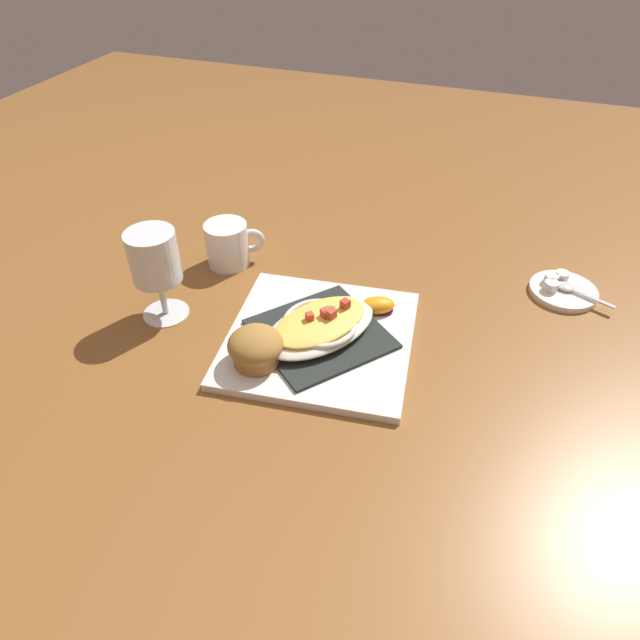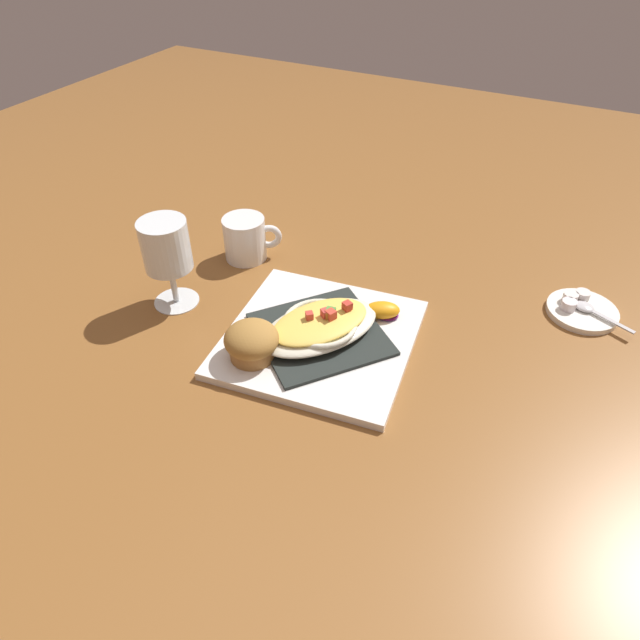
# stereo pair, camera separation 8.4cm
# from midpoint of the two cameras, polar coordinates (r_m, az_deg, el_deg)

# --- Properties ---
(ground_plane) EXTENTS (2.60, 2.60, 0.00)m
(ground_plane) POSITION_cam_midpoint_polar(r_m,az_deg,el_deg) (0.87, -2.77, -2.32)
(ground_plane) COLOR brown
(square_plate) EXTENTS (0.31, 0.31, 0.01)m
(square_plate) POSITION_cam_midpoint_polar(r_m,az_deg,el_deg) (0.86, -2.78, -1.99)
(square_plate) COLOR white
(square_plate) RESTS_ON ground_plane
(folded_napkin) EXTENTS (0.25, 0.25, 0.01)m
(folded_napkin) POSITION_cam_midpoint_polar(r_m,az_deg,el_deg) (0.86, -2.80, -1.51)
(folded_napkin) COLOR #262D2A
(folded_napkin) RESTS_ON square_plate
(gratin_dish) EXTENTS (0.19, 0.22, 0.04)m
(gratin_dish) POSITION_cam_midpoint_polar(r_m,az_deg,el_deg) (0.85, -2.83, -0.58)
(gratin_dish) COLOR silver
(gratin_dish) RESTS_ON folded_napkin
(muffin) EXTENTS (0.08, 0.08, 0.06)m
(muffin) POSITION_cam_midpoint_polar(r_m,az_deg,el_deg) (0.81, -9.51, -2.89)
(muffin) COLOR #A46E37
(muffin) RESTS_ON square_plate
(orange_garnish) EXTENTS (0.06, 0.05, 0.03)m
(orange_garnish) POSITION_cam_midpoint_polar(r_m,az_deg,el_deg) (0.90, 3.21, 1.35)
(orange_garnish) COLOR #5C1859
(orange_garnish) RESTS_ON square_plate
(coffee_mug) EXTENTS (0.10, 0.08, 0.08)m
(coffee_mug) POSITION_cam_midpoint_polar(r_m,az_deg,el_deg) (1.04, -11.56, 7.24)
(coffee_mug) COLOR white
(coffee_mug) RESTS_ON ground_plane
(stemmed_glass) EXTENTS (0.08, 0.08, 0.15)m
(stemmed_glass) POSITION_cam_midpoint_polar(r_m,az_deg,el_deg) (0.91, -18.98, 5.51)
(stemmed_glass) COLOR white
(stemmed_glass) RESTS_ON ground_plane
(creamer_saucer) EXTENTS (0.11, 0.11, 0.01)m
(creamer_saucer) POSITION_cam_midpoint_polar(r_m,az_deg,el_deg) (1.03, 21.31, 2.67)
(creamer_saucer) COLOR white
(creamer_saucer) RESTS_ON ground_plane
(spoon) EXTENTS (0.10, 0.06, 0.01)m
(spoon) POSITION_cam_midpoint_polar(r_m,az_deg,el_deg) (1.02, 21.75, 2.95)
(spoon) COLOR silver
(spoon) RESTS_ON creamer_saucer
(creamer_cup_0) EXTENTS (0.02, 0.02, 0.02)m
(creamer_cup_0) POSITION_cam_midpoint_polar(r_m,az_deg,el_deg) (1.04, 21.20, 4.08)
(creamer_cup_0) COLOR silver
(creamer_cup_0) RESTS_ON creamer_saucer
(creamer_cup_1) EXTENTS (0.02, 0.02, 0.02)m
(creamer_cup_1) POSITION_cam_midpoint_polar(r_m,az_deg,el_deg) (1.03, 20.25, 3.85)
(creamer_cup_1) COLOR silver
(creamer_cup_1) RESTS_ON creamer_saucer
(creamer_cup_2) EXTENTS (0.02, 0.02, 0.02)m
(creamer_cup_2) POSITION_cam_midpoint_polar(r_m,az_deg,el_deg) (1.01, 20.22, 3.16)
(creamer_cup_2) COLOR white
(creamer_cup_2) RESTS_ON creamer_saucer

